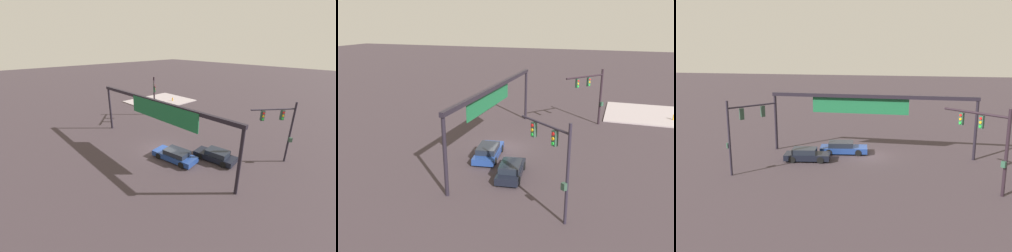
# 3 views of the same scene
# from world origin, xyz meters

# --- Properties ---
(ground_plane) EXTENTS (214.40, 214.40, 0.00)m
(ground_plane) POSITION_xyz_m (0.00, 0.00, 0.00)
(ground_plane) COLOR #372D32
(traffic_signal_near_corner) EXTENTS (3.11, 3.65, 6.33)m
(traffic_signal_near_corner) POSITION_xyz_m (-10.04, -6.64, 4.21)
(traffic_signal_near_corner) COLOR black
(traffic_signal_near_corner) RESTS_ON ground
(traffic_signal_opposite_side) EXTENTS (4.26, 3.78, 6.39)m
(traffic_signal_opposite_side) POSITION_xyz_m (9.68, -7.03, 4.20)
(traffic_signal_opposite_side) COLOR black
(traffic_signal_opposite_side) RESTS_ON ground
(overhead_sign_gantry) EXTENTS (20.30, 0.43, 6.04)m
(overhead_sign_gantry) POSITION_xyz_m (-0.33, 0.86, 5.05)
(overhead_sign_gantry) COLOR black
(overhead_sign_gantry) RESTS_ON ground
(sedan_car_approaching) EXTENTS (4.47, 2.30, 1.21)m
(sedan_car_approaching) POSITION_xyz_m (-5.68, -2.47, 0.57)
(sedan_car_approaching) COLOR black
(sedan_car_approaching) RESTS_ON ground
(sedan_car_waiting_far) EXTENTS (4.96, 2.54, 1.21)m
(sedan_car_waiting_far) POSITION_xyz_m (-2.74, 0.57, 0.58)
(sedan_car_waiting_far) COLOR navy
(sedan_car_waiting_far) RESTS_ON ground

